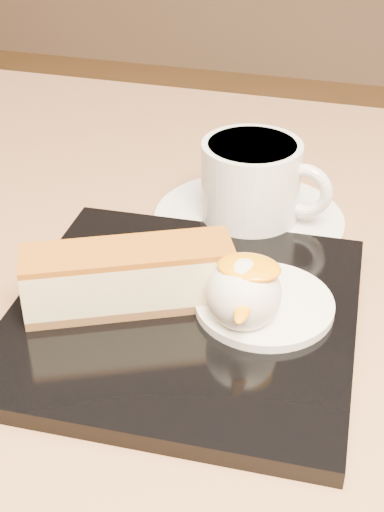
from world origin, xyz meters
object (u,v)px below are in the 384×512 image
(coffee_cup, at_px, (253,180))
(ice_cream_scoop, at_px, (244,294))
(saucer, at_px, (248,221))
(cheesecake, at_px, (128,277))
(dessert_plate, at_px, (184,316))
(table, at_px, (155,456))

(coffee_cup, bearing_deg, ice_cream_scoop, -74.54)
(ice_cream_scoop, height_order, saucer, ice_cream_scoop)
(cheesecake, distance_m, coffee_cup, 0.15)
(dessert_plate, height_order, saucer, dessert_plate)
(dessert_plate, bearing_deg, ice_cream_scoop, -7.13)
(cheesecake, bearing_deg, dessert_plate, -17.22)
(dessert_plate, xyz_separation_m, ice_cream_scoop, (0.04, -0.00, 0.03))
(cheesecake, bearing_deg, coffee_cup, 43.62)
(table, xyz_separation_m, dessert_plate, (0.03, -0.01, 0.16))
(dessert_plate, distance_m, coffee_cup, 0.14)
(dessert_plate, height_order, cheesecake, cheesecake)
(cheesecake, height_order, saucer, cheesecake)
(table, distance_m, cheesecake, 0.19)
(ice_cream_scoop, bearing_deg, cheesecake, 180.00)
(dessert_plate, relative_size, cheesecake, 1.63)
(dessert_plate, height_order, coffee_cup, coffee_cup)
(table, xyz_separation_m, coffee_cup, (0.05, 0.12, 0.20))
(cheesecake, relative_size, saucer, 0.90)
(cheesecake, xyz_separation_m, coffee_cup, (0.05, 0.14, 0.01))
(saucer, bearing_deg, table, -110.83)
(cheesecake, distance_m, ice_cream_scoop, 0.08)
(dessert_plate, bearing_deg, coffee_cup, 82.52)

